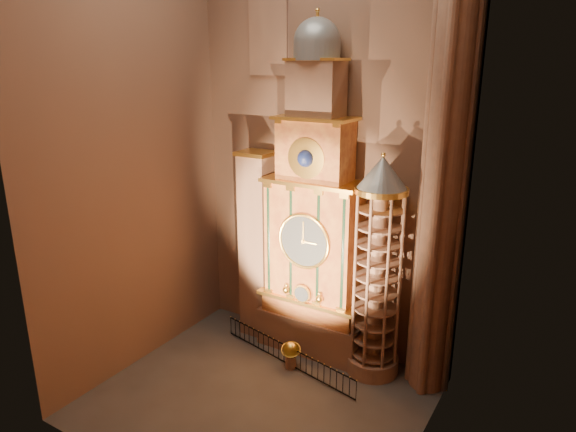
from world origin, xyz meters
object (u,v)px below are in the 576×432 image
Objects in this scene: celestial_globe at (291,352)px; iron_railing at (287,355)px; portrait_tower at (258,245)px; astronomical_clock at (314,228)px; stair_turret at (377,271)px.

celestial_globe is 0.17× the size of iron_railing.
iron_railing is (-0.31, 0.12, -0.29)m from celestial_globe.
astronomical_clock is at bearing -0.29° from portrait_tower.
stair_turret is at bearing -4.30° from astronomical_clock.
astronomical_clock is 6.21m from celestial_globe.
astronomical_clock is 1.55× the size of stair_turret.
portrait_tower is 0.94× the size of stair_turret.
iron_railing is (-3.84, -1.76, -4.71)m from stair_turret.
portrait_tower is 5.88m from celestial_globe.
astronomical_clock is 1.64× the size of portrait_tower.
astronomical_clock is 6.46m from iron_railing.
celestial_globe is (-3.52, -1.88, -4.42)m from stair_turret.
astronomical_clock is at bearing 80.53° from iron_railing.
stair_turret is (6.90, -0.28, 0.12)m from portrait_tower.
iron_railing is (-0.34, -2.02, -6.12)m from astronomical_clock.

